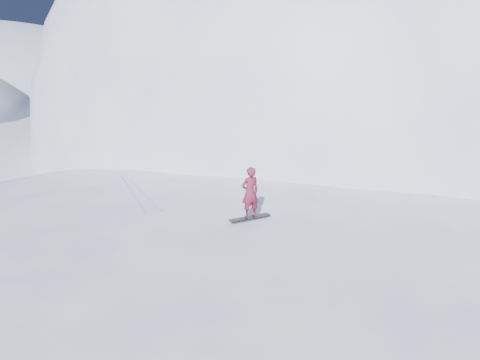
# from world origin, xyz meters

# --- Properties ---
(ground) EXTENTS (400.00, 400.00, 0.00)m
(ground) POSITION_xyz_m (0.00, 0.00, 0.00)
(ground) COLOR white
(ground) RESTS_ON ground
(near_ridge) EXTENTS (36.00, 28.00, 4.80)m
(near_ridge) POSITION_xyz_m (1.00, 3.00, 0.00)
(near_ridge) COLOR white
(near_ridge) RESTS_ON ground
(summit_peak) EXTENTS (60.00, 56.00, 56.00)m
(summit_peak) POSITION_xyz_m (22.00, 26.00, 0.00)
(summit_peak) COLOR white
(summit_peak) RESTS_ON ground
(peak_shoulder) EXTENTS (28.00, 24.00, 18.00)m
(peak_shoulder) POSITION_xyz_m (10.00, 20.00, 0.00)
(peak_shoulder) COLOR white
(peak_shoulder) RESTS_ON ground
(wind_bumps) EXTENTS (16.00, 14.40, 1.00)m
(wind_bumps) POSITION_xyz_m (-0.56, 2.12, 0.00)
(wind_bumps) COLOR white
(wind_bumps) RESTS_ON ground
(snowboard) EXTENTS (1.56, 0.49, 0.03)m
(snowboard) POSITION_xyz_m (1.59, -0.46, 2.41)
(snowboard) COLOR black
(snowboard) RESTS_ON near_ridge
(snowboarder) EXTENTS (0.70, 0.51, 1.78)m
(snowboarder) POSITION_xyz_m (1.59, -0.46, 3.32)
(snowboarder) COLOR maroon
(snowboarder) RESTS_ON snowboard
(board_tracks) EXTENTS (1.07, 5.99, 0.04)m
(board_tracks) POSITION_xyz_m (-1.75, 4.29, 2.42)
(board_tracks) COLOR silver
(board_tracks) RESTS_ON ground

